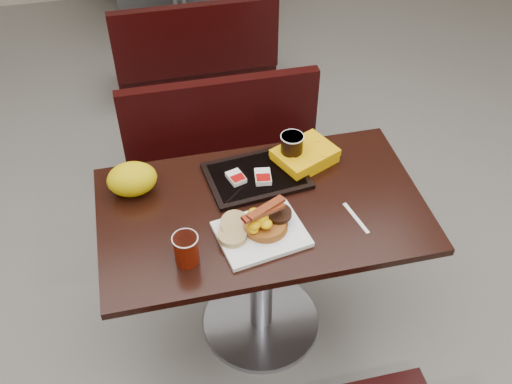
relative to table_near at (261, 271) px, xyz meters
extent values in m
cube|color=gray|center=(0.00, 0.00, -0.38)|extent=(6.00, 7.00, 0.01)
cube|color=white|center=(-0.04, -0.14, 0.38)|extent=(0.34, 0.28, 0.02)
cylinder|color=brown|center=(-0.01, -0.12, 0.41)|extent=(0.20, 0.20, 0.03)
cylinder|color=black|center=(0.03, -0.10, 0.43)|extent=(0.12, 0.12, 0.02)
ellipsoid|color=#FAE305|center=(-0.04, -0.13, 0.45)|extent=(0.13, 0.12, 0.05)
cylinder|color=tan|center=(-0.14, -0.14, 0.40)|extent=(0.11, 0.11, 0.02)
cylinder|color=tan|center=(-0.12, -0.10, 0.42)|extent=(0.10, 0.10, 0.06)
cylinder|color=maroon|center=(-0.30, -0.19, 0.43)|extent=(0.09, 0.09, 0.11)
cube|color=white|center=(0.32, -0.13, 0.38)|extent=(0.05, 0.16, 0.00)
cube|color=#BB4F08|center=(-0.01, -0.05, 0.38)|extent=(0.04, 0.03, 0.01)
cube|color=#8C0504|center=(0.04, -0.03, 0.38)|extent=(0.04, 0.03, 0.01)
cube|color=black|center=(0.02, 0.16, 0.38)|extent=(0.41, 0.31, 0.02)
cube|color=silver|center=(-0.07, 0.15, 0.40)|extent=(0.08, 0.09, 0.02)
cube|color=silver|center=(0.03, 0.13, 0.40)|extent=(0.07, 0.09, 0.02)
cylinder|color=black|center=(0.17, 0.22, 0.45)|extent=(0.11, 0.11, 0.12)
cube|color=#E19D03|center=(0.22, 0.21, 0.41)|extent=(0.28, 0.25, 0.06)
ellipsoid|color=yellow|center=(-0.45, 0.19, 0.44)|extent=(0.22, 0.19, 0.13)
camera|label=1|loc=(-0.37, -1.50, 1.93)|focal=41.83mm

